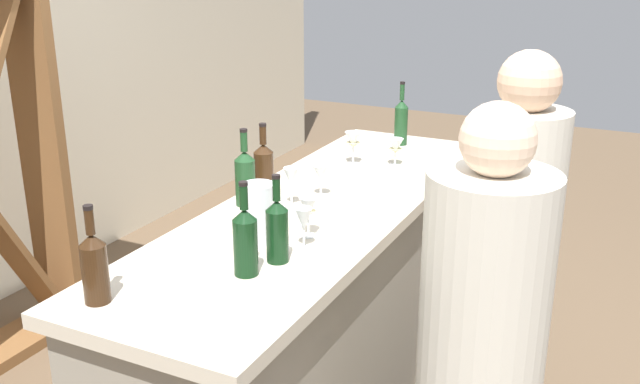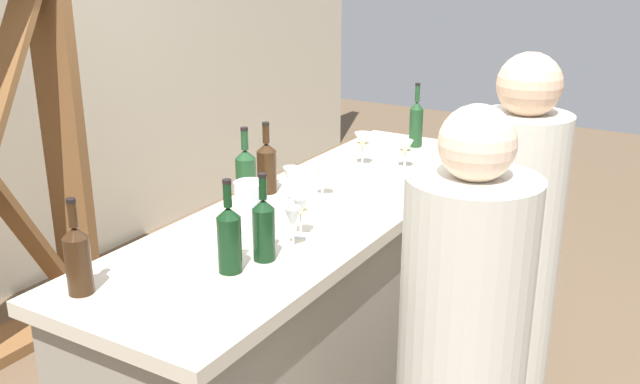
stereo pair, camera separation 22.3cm
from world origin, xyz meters
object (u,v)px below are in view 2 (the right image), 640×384
Objects in this scene: wine_bottle_center_dark_green at (264,228)px; wine_glass_far_right at (363,142)px; wine_bottle_far_right_olive_green at (416,123)px; wine_glass_near_center at (301,209)px; person_center_guest at (511,281)px; wine_glass_far_left at (322,175)px; wine_bottle_second_left_dark_green at (229,237)px; wine_bottle_leftmost_amber_brown at (78,258)px; wine_glass_near_left at (293,220)px; wine_glass_far_center at (291,178)px; water_pitcher at (251,211)px; wine_bottle_rightmost_amber_brown at (267,166)px; person_left_guest at (460,377)px; wine_glass_near_right at (405,149)px; wine_bottle_second_right_olive_green at (246,175)px.

wine_glass_far_right is (1.11, 0.22, -0.00)m from wine_bottle_center_dark_green.
wine_glass_near_center is at bearing -174.11° from wine_bottle_far_right_olive_green.
person_center_guest reaches higher than wine_glass_near_center.
wine_bottle_second_left_dark_green is at bearing -171.54° from wine_glass_far_left.
person_center_guest reaches higher than wine_bottle_leftmost_amber_brown.
wine_bottle_far_right_olive_green is 0.20× the size of person_center_guest.
wine_glass_near_left is 0.12m from wine_glass_near_center.
wine_glass_near_center is (0.36, -0.03, -0.01)m from wine_bottle_second_left_dark_green.
wine_bottle_far_right_olive_green reaches higher than wine_glass_far_left.
person_center_guest is at bearing -83.17° from wine_glass_far_left.
wine_glass_far_left is 0.85× the size of wine_glass_far_center.
wine_bottle_center_dark_green is 1.41× the size of water_pitcher.
person_left_guest is at bearing -114.79° from wine_bottle_rightmost_amber_brown.
wine_bottle_second_left_dark_green is 2.33× the size of wine_glass_near_right.
wine_bottle_leftmost_amber_brown is at bearing 47.09° from person_center_guest.
wine_glass_near_right is at bearing -71.15° from wine_glass_far_right.
wine_glass_far_center is at bearing 176.51° from wine_bottle_far_right_olive_green.
wine_glass_far_right is (1.24, 0.18, -0.00)m from wine_bottle_second_left_dark_green.
wine_glass_near_left is 0.54m from wine_glass_far_left.
wine_glass_near_right is at bearing -5.86° from water_pitcher.
wine_bottle_second_left_dark_green is at bearing -176.54° from wine_bottle_far_right_olive_green.
wine_glass_near_center is 0.92× the size of wine_glass_far_center.
wine_glass_far_center is at bearing -178.91° from wine_glass_far_right.
wine_bottle_leftmost_amber_brown reaches higher than water_pitcher.
wine_bottle_far_right_olive_green is at bearing 5.89° from wine_glass_near_center.
wine_bottle_leftmost_amber_brown reaches higher than wine_glass_near_right.
wine_bottle_leftmost_amber_brown is 0.78m from wine_glass_near_center.
wine_bottle_leftmost_amber_brown is 0.97m from wine_glass_far_center.
wine_bottle_second_right_olive_green is at bearing -179.35° from wine_bottle_rightmost_amber_brown.
wine_bottle_rightmost_amber_brown is at bearing 150.22° from wine_glass_near_right.
wine_glass_far_right is 0.99m from water_pitcher.
wine_glass_near_left is 1.13× the size of wine_glass_near_right.
wine_glass_far_left is (0.40, 0.15, -0.01)m from wine_glass_near_center.
person_left_guest reaches higher than wine_glass_near_center.
wine_bottle_second_left_dark_green is at bearing 162.72° from wine_bottle_center_dark_green.
wine_bottle_second_right_olive_green is 1.16m from wine_bottle_far_right_olive_green.
wine_bottle_leftmost_amber_brown is 0.97× the size of wine_bottle_second_left_dark_green.
wine_glass_far_left is (-0.91, 0.01, -0.03)m from wine_bottle_far_right_olive_green.
wine_bottle_center_dark_green reaches higher than wine_glass_near_center.
wine_bottle_far_right_olive_green is 1.55× the size of water_pitcher.
wine_bottle_leftmost_amber_brown is at bearing -176.90° from wine_bottle_second_right_olive_green.
wine_glass_near_right is at bearing 1.54° from wine_glass_near_center.
wine_bottle_second_left_dark_green is 0.37m from wine_glass_near_center.
wine_glass_far_left is 0.86× the size of wine_glass_far_right.
wine_glass_near_left is (-0.29, -0.41, -0.01)m from wine_bottle_second_right_olive_green.
wine_bottle_rightmost_amber_brown is at bearing 48.72° from wine_glass_near_center.
wine_glass_far_center is at bearing 33.95° from wine_glass_near_left.
water_pitcher is (-0.30, -0.24, -0.01)m from wine_bottle_second_right_olive_green.
person_center_guest is at bearing -44.58° from wine_glass_near_left.
wine_glass_near_center is at bearing -166.37° from wine_glass_far_right.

